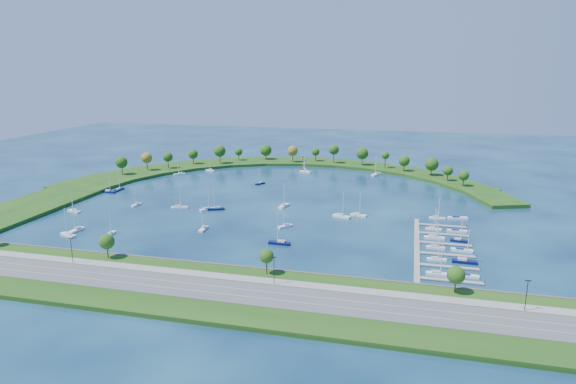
% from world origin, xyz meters
% --- Properties ---
extents(ground, '(700.00, 700.00, 0.00)m').
position_xyz_m(ground, '(0.00, 0.00, 0.00)').
color(ground, '#06193C').
rests_on(ground, ground).
extents(south_shoreline, '(420.00, 43.10, 11.60)m').
position_xyz_m(south_shoreline, '(0.03, -122.88, 1.00)').
color(south_shoreline, '#174712').
rests_on(south_shoreline, ground).
extents(breakwater, '(286.74, 247.64, 2.00)m').
position_xyz_m(breakwater, '(-46.33, 48.72, 0.99)').
color(breakwater, '#174712').
rests_on(breakwater, ground).
extents(breakwater_trees, '(234.81, 90.98, 14.44)m').
position_xyz_m(breakwater_trees, '(-14.26, 88.26, 10.40)').
color(breakwater_trees, '#382314').
rests_on(breakwater_trees, breakwater).
extents(harbor_tower, '(2.60, 2.60, 4.16)m').
position_xyz_m(harbor_tower, '(-10.91, 116.64, 4.14)').
color(harbor_tower, gray).
rests_on(harbor_tower, breakwater).
extents(dock_system, '(24.28, 82.00, 1.60)m').
position_xyz_m(dock_system, '(85.30, -61.00, 0.35)').
color(dock_system, gray).
rests_on(dock_system, ground).
extents(moored_boat_0, '(4.45, 9.47, 13.42)m').
position_xyz_m(moored_boat_0, '(7.10, -13.12, 0.95)').
color(moored_boat_0, white).
rests_on(moored_boat_0, ground).
extents(moored_boat_1, '(6.66, 9.89, 14.22)m').
position_xyz_m(moored_boat_1, '(50.04, 83.57, 0.98)').
color(moored_boat_1, white).
rests_on(moored_boat_1, ground).
extents(moored_boat_2, '(7.64, 8.04, 12.75)m').
position_xyz_m(moored_boat_2, '(-30.88, -29.32, 0.93)').
color(moored_boat_2, white).
rests_on(moored_boat_2, ground).
extents(moored_boat_3, '(6.46, 7.27, 11.21)m').
position_xyz_m(moored_boat_3, '(16.66, -47.61, 0.88)').
color(moored_boat_3, white).
rests_on(moored_boat_3, ground).
extents(moored_boat_4, '(8.51, 3.89, 12.08)m').
position_xyz_m(moored_boat_4, '(48.78, -20.77, 0.91)').
color(moored_boat_4, white).
rests_on(moored_boat_4, ground).
extents(moored_boat_5, '(9.26, 5.40, 13.14)m').
position_xyz_m(moored_boat_5, '(-47.16, -29.90, 0.94)').
color(moored_boat_5, white).
rests_on(moored_boat_5, ground).
extents(moored_boat_6, '(9.22, 5.38, 13.09)m').
position_xyz_m(moored_boat_6, '(-75.55, -84.29, 0.94)').
color(moored_boat_6, white).
rests_on(moored_boat_6, ground).
extents(moored_boat_7, '(2.32, 8.29, 12.18)m').
position_xyz_m(moored_boat_7, '(-102.10, -1.03, 0.91)').
color(moored_boat_7, '#0A1043').
rests_on(moored_boat_7, ground).
extents(moored_boat_8, '(3.12, 7.23, 10.28)m').
position_xyz_m(moored_boat_8, '(-72.93, -30.11, 0.86)').
color(moored_boat_8, white).
rests_on(moored_boat_8, ground).
extents(moored_boat_9, '(5.68, 7.10, 10.58)m').
position_xyz_m(moored_boat_9, '(-21.84, 36.71, 0.87)').
color(moored_boat_9, '#0A1043').
rests_on(moored_boat_9, ground).
extents(moored_boat_10, '(9.26, 6.08, 13.28)m').
position_xyz_m(moored_boat_10, '(-26.71, -27.62, 0.95)').
color(moored_boat_10, '#0A1043').
rests_on(moored_boat_10, ground).
extents(moored_boat_11, '(9.49, 2.97, 13.81)m').
position_xyz_m(moored_boat_11, '(20.30, -71.41, 0.96)').
color(moored_boat_11, '#0A1043').
rests_on(moored_boat_11, ground).
extents(moored_boat_12, '(3.16, 8.93, 12.87)m').
position_xyz_m(moored_boat_12, '(-76.39, -77.23, 0.93)').
color(moored_boat_12, white).
rests_on(moored_boat_12, ground).
extents(moored_boat_13, '(7.54, 4.28, 10.70)m').
position_xyz_m(moored_boat_13, '(-70.45, 69.12, 0.87)').
color(moored_boat_13, white).
rests_on(moored_boat_13, ground).
extents(moored_boat_14, '(6.63, 5.32, 9.89)m').
position_xyz_m(moored_boat_14, '(-3.60, 89.97, 0.85)').
color(moored_boat_14, maroon).
rests_on(moored_boat_14, ground).
extents(moored_boat_15, '(8.67, 3.23, 12.45)m').
position_xyz_m(moored_boat_15, '(-104.72, -7.67, 0.92)').
color(moored_boat_15, '#0A1043').
rests_on(moored_boat_15, ground).
extents(moored_boat_16, '(7.55, 7.03, 11.87)m').
position_xyz_m(moored_boat_16, '(-86.52, 51.21, 0.90)').
color(moored_boat_16, white).
rests_on(moored_boat_16, ground).
extents(moored_boat_17, '(2.83, 8.37, 12.11)m').
position_xyz_m(moored_boat_17, '(-19.61, -61.09, 0.91)').
color(moored_boat_17, white).
rests_on(moored_boat_17, ground).
extents(moored_boat_18, '(3.12, 7.42, 10.58)m').
position_xyz_m(moored_boat_18, '(-57.98, -77.84, 0.87)').
color(moored_boat_18, white).
rests_on(moored_boat_18, ground).
extents(moored_boat_19, '(8.66, 4.68, 12.26)m').
position_xyz_m(moored_boat_19, '(-98.22, -49.70, 0.91)').
color(moored_boat_19, white).
rests_on(moored_boat_19, ground).
extents(moored_boat_20, '(9.10, 5.48, 12.95)m').
position_xyz_m(moored_boat_20, '(-0.89, 81.57, 0.93)').
color(moored_boat_20, white).
rests_on(moored_boat_20, ground).
extents(moored_boat_21, '(9.58, 5.38, 13.58)m').
position_xyz_m(moored_boat_21, '(40.60, -25.07, 0.96)').
color(moored_boat_21, white).
rests_on(moored_boat_21, ground).
extents(docked_boat_0, '(8.84, 2.50, 12.98)m').
position_xyz_m(docked_boat_0, '(85.51, -89.59, 0.94)').
color(docked_boat_0, white).
rests_on(docked_boat_0, ground).
extents(docked_boat_1, '(7.88, 2.89, 1.57)m').
position_xyz_m(docked_boat_1, '(95.99, -88.49, 0.58)').
color(docked_boat_1, white).
rests_on(docked_boat_1, ground).
extents(docked_boat_2, '(7.71, 2.78, 11.10)m').
position_xyz_m(docked_boat_2, '(85.53, -74.69, 0.88)').
color(docked_boat_2, white).
rests_on(docked_boat_2, ground).
extents(docked_boat_3, '(9.57, 2.94, 13.95)m').
position_xyz_m(docked_boat_3, '(95.99, -74.51, 0.97)').
color(docked_boat_3, '#0A1043').
rests_on(docked_boat_3, ground).
extents(docked_boat_4, '(7.68, 2.21, 11.26)m').
position_xyz_m(docked_boat_4, '(85.53, -60.74, 0.89)').
color(docked_boat_4, white).
rests_on(docked_boat_4, ground).
extents(docked_boat_5, '(9.03, 3.39, 1.80)m').
position_xyz_m(docked_boat_5, '(95.97, -61.60, 0.66)').
color(docked_boat_5, white).
rests_on(docked_boat_5, ground).
extents(docked_boat_6, '(8.90, 2.66, 13.00)m').
position_xyz_m(docked_boat_6, '(85.51, -48.03, 0.94)').
color(docked_boat_6, white).
rests_on(docked_boat_6, ground).
extents(docked_boat_7, '(7.86, 3.15, 11.24)m').
position_xyz_m(docked_boat_7, '(96.03, -49.08, 0.88)').
color(docked_boat_7, '#0A1043').
rests_on(docked_boat_7, ground).
extents(docked_boat_8, '(7.20, 2.03, 10.58)m').
position_xyz_m(docked_boat_8, '(85.54, -34.99, 0.87)').
color(docked_boat_8, white).
rests_on(docked_boat_8, ground).
extents(docked_boat_9, '(9.13, 3.02, 1.84)m').
position_xyz_m(docked_boat_9, '(95.97, -35.74, 0.67)').
color(docked_boat_9, white).
rests_on(docked_boat_9, ground).
extents(docked_boat_10, '(7.98, 2.81, 11.51)m').
position_xyz_m(docked_boat_10, '(87.93, -16.39, 0.89)').
color(docked_boat_10, white).
rests_on(docked_boat_10, ground).
extents(docked_boat_11, '(9.99, 4.23, 1.97)m').
position_xyz_m(docked_boat_11, '(97.86, -14.07, 0.73)').
color(docked_boat_11, white).
rests_on(docked_boat_11, ground).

